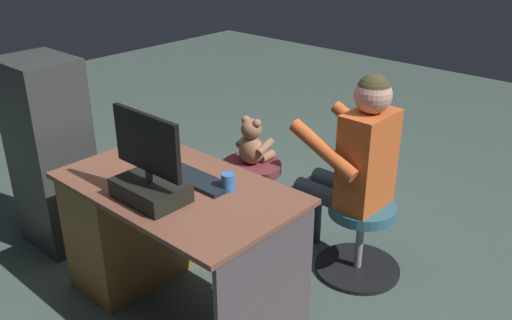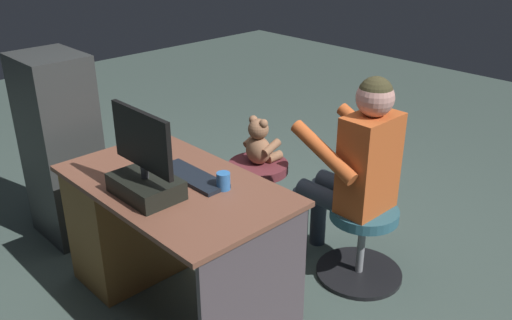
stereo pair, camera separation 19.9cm
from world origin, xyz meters
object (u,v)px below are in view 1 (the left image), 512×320
office_chair_teddy (252,190)px  teddy_bear (253,143)px  computer_mouse (151,162)px  visitor_chair (360,234)px  desk (143,222)px  tv_remote (141,173)px  person (354,159)px  cup (228,182)px  keyboard (195,179)px  monitor (150,176)px

office_chair_teddy → teddy_bear: size_ratio=1.64×
computer_mouse → visitor_chair: computer_mouse is taller
desk → tv_remote: size_ratio=8.09×
person → desk: bearing=49.2°
computer_mouse → office_chair_teddy: (0.02, -0.80, -0.49)m
cup → tv_remote: bearing=21.0°
office_chair_teddy → desk: bearing=89.4°
visitor_chair → cup: bearing=67.5°
keyboard → visitor_chair: 1.05m
office_chair_teddy → person: size_ratio=0.44×
monitor → office_chair_teddy: 1.24m
tv_remote → person: person is taller
tv_remote → visitor_chair: 1.29m
tv_remote → visitor_chair: bearing=-136.3°
keyboard → desk: bearing=15.6°
computer_mouse → cup: cup is taller
keyboard → monitor: bearing=87.7°
desk → monitor: monitor is taller
computer_mouse → cup: bearing=-172.4°
monitor → office_chair_teddy: (0.32, -1.04, -0.59)m
tv_remote → person: size_ratio=0.13×
visitor_chair → keyboard: bearing=57.3°
keyboard → visitor_chair: keyboard is taller
computer_mouse → teddy_bear: 0.83m
visitor_chair → person: size_ratio=0.42×
visitor_chair → person: (0.08, 0.00, 0.45)m
cup → visitor_chair: 0.96m
desk → computer_mouse: 0.36m
tv_remote → monitor: bearing=146.0°
desk → keyboard: bearing=-164.4°
tv_remote → person: 1.14m
office_chair_teddy → visitor_chair: 0.83m
monitor → person: person is taller
desk → monitor: size_ratio=2.83×
desk → computer_mouse: bearing=-114.3°
office_chair_teddy → visitor_chair: size_ratio=1.05×
cup → office_chair_teddy: bearing=-54.7°
computer_mouse → office_chair_teddy: size_ratio=0.19×
desk → tv_remote: 0.35m
office_chair_teddy → person: (-0.75, -0.01, 0.45)m
computer_mouse → cup: size_ratio=1.12×
keyboard → cup: cup is taller
teddy_bear → cup: bearing=124.9°
cup → teddy_bear: bearing=-55.1°
monitor → computer_mouse: size_ratio=4.47×
office_chair_teddy → teddy_bear: teddy_bear is taller
cup → visitor_chair: bearing=-112.5°
desk → keyboard: 0.49m
office_chair_teddy → keyboard: bearing=112.9°
keyboard → teddy_bear: 0.87m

